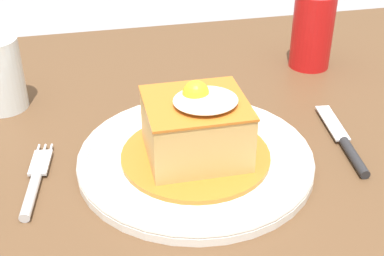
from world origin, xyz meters
name	(u,v)px	position (x,y,z in m)	size (l,w,h in m)	color
dining_table	(180,221)	(0.00, 0.00, 0.62)	(1.11, 0.88, 0.73)	brown
main_plate	(196,158)	(0.02, -0.03, 0.74)	(0.29, 0.29, 0.02)	white
sandwich_meal	(196,131)	(0.02, -0.03, 0.78)	(0.18, 0.18, 0.10)	#C66B23
fork	(34,185)	(-0.18, -0.04, 0.74)	(0.04, 0.14, 0.01)	silver
knife	(347,147)	(0.21, -0.04, 0.74)	(0.03, 0.17, 0.01)	#262628
soda_can	(313,31)	(0.26, 0.21, 0.79)	(0.07, 0.07, 0.12)	red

